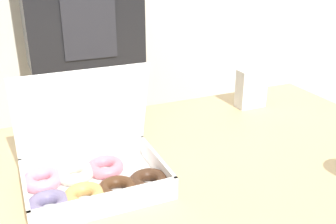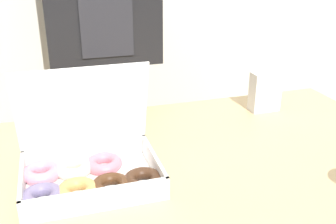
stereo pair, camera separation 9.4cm
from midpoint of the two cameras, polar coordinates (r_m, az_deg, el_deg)
donut_box at (r=0.90m, az=-8.83°, el=-8.17°), size 0.33×0.22×0.26m
napkin_holder at (r=1.33m, az=15.88°, el=2.82°), size 0.10×0.05×0.13m
person_customer at (r=1.55m, az=-7.44°, el=7.94°), size 0.42×0.23×1.64m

